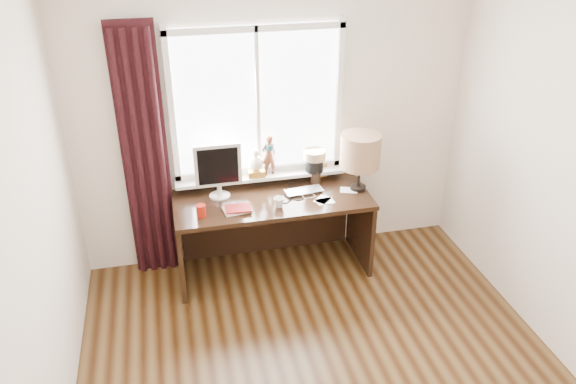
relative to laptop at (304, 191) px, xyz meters
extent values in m
cube|color=white|center=(-0.19, -1.67, 1.84)|extent=(3.50, 4.00, 0.00)
cube|color=beige|center=(-0.19, 0.33, 0.54)|extent=(3.50, 0.00, 2.60)
cube|color=beige|center=(-1.94, -1.67, 0.54)|extent=(0.00, 4.00, 2.60)
imported|color=silver|center=(0.00, 0.00, 0.00)|extent=(0.36, 0.25, 0.03)
imported|color=white|center=(-0.27, -0.20, 0.03)|extent=(0.12, 0.11, 0.09)
cylinder|color=maroon|center=(-0.92, -0.21, 0.04)|extent=(0.08, 0.08, 0.10)
cube|color=white|center=(-0.34, 0.32, 0.74)|extent=(1.40, 0.02, 1.30)
cube|color=silver|center=(-0.34, 0.29, 0.11)|extent=(1.50, 0.05, 0.05)
cube|color=silver|center=(-0.34, 0.29, 1.36)|extent=(1.50, 0.05, 0.05)
cube|color=silver|center=(-1.07, 0.29, 0.74)|extent=(0.05, 0.05, 1.40)
cube|color=silver|center=(0.38, 0.29, 0.74)|extent=(0.05, 0.05, 1.40)
cube|color=silver|center=(-0.34, 0.29, 0.74)|extent=(0.03, 0.05, 1.30)
cube|color=silver|center=(-0.34, 0.24, 0.07)|extent=(1.52, 0.18, 0.03)
cylinder|color=#4B0108|center=(-0.82, 0.23, 0.22)|extent=(0.15, 0.15, 0.27)
cube|color=gold|center=(-0.39, 0.22, 0.12)|extent=(0.15, 0.12, 0.06)
sphere|color=beige|center=(-0.39, 0.22, 0.21)|extent=(0.13, 0.13, 0.13)
sphere|color=beige|center=(-0.39, 0.22, 0.31)|extent=(0.07, 0.07, 0.07)
imported|color=brown|center=(-0.26, 0.24, 0.27)|extent=(0.15, 0.12, 0.38)
cylinder|color=#1E4C51|center=(-0.26, 0.23, 0.36)|extent=(0.10, 0.10, 0.05)
cylinder|color=black|center=(0.15, 0.20, 0.15)|extent=(0.16, 0.16, 0.12)
cylinder|color=#8C6B4C|center=(0.15, 0.20, 0.25)|extent=(0.20, 0.20, 0.08)
cube|color=black|center=(-1.32, 0.25, 0.36)|extent=(0.38, 0.05, 2.25)
cylinder|color=black|center=(-1.46, 0.22, 0.34)|extent=(0.06, 0.06, 2.20)
cylinder|color=black|center=(-1.37, 0.22, 0.34)|extent=(0.06, 0.06, 2.20)
cylinder|color=black|center=(-1.28, 0.22, 0.34)|extent=(0.06, 0.06, 2.20)
cylinder|color=black|center=(-1.19, 0.22, 0.34)|extent=(0.06, 0.06, 2.20)
cube|color=black|center=(-0.29, -0.04, -0.03)|extent=(1.70, 0.70, 0.04)
cube|color=black|center=(-1.12, -0.04, -0.41)|extent=(0.04, 0.64, 0.71)
cube|color=black|center=(0.54, -0.04, -0.41)|extent=(0.04, 0.64, 0.71)
cube|color=black|center=(-0.29, 0.30, -0.41)|extent=(1.60, 0.03, 0.71)
cylinder|color=beige|center=(-0.73, 0.09, -0.01)|extent=(0.18, 0.18, 0.01)
cylinder|color=beige|center=(-0.73, 0.09, 0.05)|extent=(0.04, 0.04, 0.10)
cube|color=beige|center=(-0.73, 0.09, 0.29)|extent=(0.40, 0.04, 0.38)
cube|color=black|center=(-0.73, 0.07, 0.29)|extent=(0.34, 0.01, 0.32)
cube|color=beige|center=(-0.63, -0.18, 0.00)|extent=(0.24, 0.19, 0.02)
cube|color=maroon|center=(-0.62, -0.19, 0.01)|extent=(0.22, 0.16, 0.01)
cylinder|color=black|center=(0.15, 0.17, 0.05)|extent=(0.09, 0.09, 0.12)
cylinder|color=black|center=(0.13, 0.18, 0.10)|extent=(0.01, 0.01, 0.22)
cylinder|color=black|center=(0.16, 0.16, 0.08)|extent=(0.01, 0.01, 0.19)
cylinder|color=black|center=(0.15, 0.18, 0.11)|extent=(0.01, 0.01, 0.25)
cylinder|color=black|center=(0.17, 0.18, 0.07)|extent=(0.01, 0.01, 0.17)
cube|color=gold|center=(0.24, 0.26, 0.05)|extent=(0.10, 0.04, 0.13)
cube|color=#996633|center=(0.24, 0.25, 0.05)|extent=(0.07, 0.02, 0.10)
cylinder|color=black|center=(0.48, -0.05, 0.00)|extent=(0.14, 0.14, 0.03)
cylinder|color=black|center=(0.48, -0.05, 0.13)|extent=(0.03, 0.03, 0.22)
cylinder|color=tan|center=(0.48, -0.05, 0.36)|extent=(0.35, 0.35, 0.30)
cube|color=white|center=(0.13, -0.20, -0.01)|extent=(0.16, 0.12, 0.00)
cube|color=white|center=(0.40, -0.05, -0.01)|extent=(0.18, 0.15, 0.00)
cube|color=white|center=(0.12, -0.17, -0.01)|extent=(0.18, 0.18, 0.00)
torus|color=black|center=(-0.21, -0.10, -0.01)|extent=(0.14, 0.14, 0.01)
torus|color=black|center=(-0.08, -0.08, -0.01)|extent=(0.14, 0.14, 0.01)
torus|color=black|center=(-0.07, 0.16, -0.01)|extent=(0.13, 0.13, 0.01)
camera|label=1|loc=(-1.13, -4.22, 2.31)|focal=35.00mm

